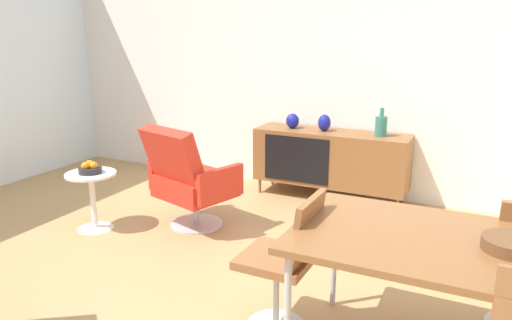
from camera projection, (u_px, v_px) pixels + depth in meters
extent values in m
plane|color=tan|center=(173.00, 288.00, 3.35)|extent=(8.32, 8.32, 0.00)
cube|color=white|center=(308.00, 62.00, 5.25)|extent=(6.80, 0.12, 2.80)
cube|color=brown|center=(330.00, 158.00, 5.07)|extent=(1.60, 0.44, 0.56)
cube|color=black|center=(296.00, 160.00, 5.00)|extent=(0.70, 0.01, 0.48)
cylinder|color=brown|center=(260.00, 185.00, 5.33)|extent=(0.03, 0.03, 0.16)
cylinder|color=brown|center=(397.00, 206.00, 4.70)|extent=(0.03, 0.03, 0.16)
cylinder|color=brown|center=(272.00, 177.00, 5.62)|extent=(0.03, 0.03, 0.16)
cylinder|color=brown|center=(403.00, 196.00, 5.00)|extent=(0.03, 0.03, 0.16)
ellipsoid|color=navy|center=(324.00, 123.00, 5.01)|extent=(0.13, 0.13, 0.17)
cylinder|color=#337266|center=(381.00, 126.00, 4.76)|extent=(0.12, 0.12, 0.20)
cylinder|color=#337266|center=(382.00, 112.00, 4.72)|extent=(0.04, 0.04, 0.09)
ellipsoid|color=navy|center=(293.00, 121.00, 5.16)|extent=(0.14, 0.14, 0.16)
cube|color=brown|center=(458.00, 246.00, 2.32)|extent=(1.60, 0.90, 0.04)
cylinder|color=#B7B7BC|center=(287.00, 318.00, 2.38)|extent=(0.04, 0.04, 0.70)
cylinder|color=#B7B7BC|center=(334.00, 255.00, 3.06)|extent=(0.04, 0.04, 0.70)
cylinder|color=brown|center=(511.00, 245.00, 2.23)|extent=(0.26, 0.26, 0.06)
cube|color=brown|center=(277.00, 259.00, 2.80)|extent=(0.40, 0.40, 0.05)
cube|color=brown|center=(307.00, 230.00, 2.66)|extent=(0.09, 0.38, 0.38)
cylinder|color=#B7B7BC|center=(276.00, 295.00, 2.86)|extent=(0.04, 0.04, 0.42)
cube|color=red|center=(195.00, 185.00, 4.36)|extent=(0.74, 0.71, 0.20)
cube|color=red|center=(173.00, 157.00, 4.11)|extent=(0.65, 0.43, 0.51)
cube|color=red|center=(220.00, 184.00, 4.12)|extent=(0.20, 0.50, 0.28)
cube|color=red|center=(172.00, 170.00, 4.56)|extent=(0.20, 0.50, 0.28)
cylinder|color=#B7B7BC|center=(196.00, 210.00, 4.42)|extent=(0.06, 0.06, 0.28)
cylinder|color=#B7B7BC|center=(197.00, 224.00, 4.45)|extent=(0.48, 0.48, 0.02)
cylinder|color=white|center=(91.00, 174.00, 4.25)|extent=(0.44, 0.44, 0.02)
cylinder|color=white|center=(93.00, 202.00, 4.31)|extent=(0.05, 0.05, 0.50)
cone|color=white|center=(95.00, 227.00, 4.38)|extent=(0.32, 0.32, 0.02)
cylinder|color=#262628|center=(90.00, 170.00, 4.24)|extent=(0.20, 0.20, 0.05)
sphere|color=orange|center=(94.00, 166.00, 4.21)|extent=(0.07, 0.07, 0.07)
sphere|color=orange|center=(90.00, 164.00, 4.26)|extent=(0.07, 0.07, 0.07)
sphere|color=orange|center=(85.00, 166.00, 4.20)|extent=(0.07, 0.07, 0.07)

